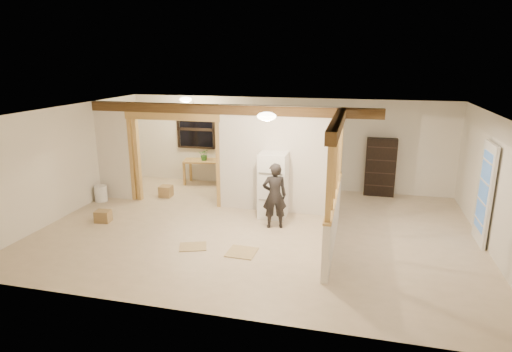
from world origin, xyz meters
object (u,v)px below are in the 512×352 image
(work_table, at_px, (204,172))
(shop_vac, at_px, (125,180))
(bookshelf, at_px, (380,167))
(woman, at_px, (275,196))
(refrigerator, at_px, (273,185))

(work_table, bearing_deg, shop_vac, -162.24)
(work_table, height_order, bookshelf, bookshelf)
(shop_vac, xyz_separation_m, bookshelf, (6.78, 1.24, 0.48))
(work_table, distance_m, bookshelf, 4.88)
(woman, height_order, bookshelf, bookshelf)
(shop_vac, bearing_deg, bookshelf, 10.35)
(refrigerator, xyz_separation_m, woman, (0.16, -0.65, -0.03))
(shop_vac, relative_size, bookshelf, 0.38)
(refrigerator, bearing_deg, bookshelf, 42.50)
(shop_vac, distance_m, bookshelf, 6.91)
(woman, xyz_separation_m, shop_vac, (-4.53, 1.62, -0.42))
(work_table, xyz_separation_m, bookshelf, (4.86, 0.14, 0.41))
(work_table, bearing_deg, bookshelf, -10.36)
(refrigerator, xyz_separation_m, work_table, (-2.45, 2.07, -0.38))
(woman, bearing_deg, bookshelf, -145.53)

